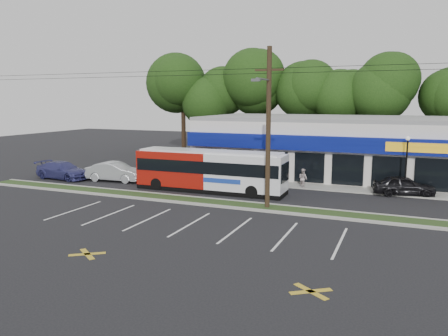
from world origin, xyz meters
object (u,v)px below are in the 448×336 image
(utility_pole, at_px, (265,123))
(car_silver, at_px, (115,172))
(lamp_post, at_px, (407,158))
(pedestrian_b, at_px, (303,178))
(pedestrian_a, at_px, (279,178))
(car_blue, at_px, (63,170))
(metrobus, at_px, (210,170))
(car_dark, at_px, (404,186))

(utility_pole, xyz_separation_m, car_silver, (-14.49, 4.25, -4.60))
(car_silver, bearing_deg, lamp_post, -85.77)
(pedestrian_b, bearing_deg, pedestrian_a, 62.77)
(car_silver, bearing_deg, car_blue, 94.90)
(utility_pole, relative_size, metrobus, 4.34)
(car_silver, xyz_separation_m, pedestrian_a, (13.66, 2.16, 0.01))
(utility_pole, xyz_separation_m, pedestrian_b, (0.83, 7.38, -4.64))
(pedestrian_b, bearing_deg, car_blue, 43.46)
(lamp_post, bearing_deg, pedestrian_a, -170.74)
(car_dark, xyz_separation_m, car_silver, (-22.59, -3.33, 0.08))
(metrobus, height_order, car_dark, metrobus)
(utility_pole, bearing_deg, car_blue, 170.03)
(utility_pole, xyz_separation_m, lamp_post, (8.17, 7.87, -2.74))
(metrobus, xyz_separation_m, car_silver, (-9.12, 0.67, -0.83))
(metrobus, bearing_deg, pedestrian_b, 31.00)
(lamp_post, xyz_separation_m, pedestrian_a, (-9.00, -1.47, -1.85))
(pedestrian_a, bearing_deg, lamp_post, 154.69)
(pedestrian_a, bearing_deg, pedestrian_b, 175.87)
(metrobus, relative_size, car_silver, 2.34)
(pedestrian_b, bearing_deg, car_silver, 43.90)
(utility_pole, height_order, car_silver, utility_pole)
(car_silver, relative_size, pedestrian_a, 2.99)
(pedestrian_a, relative_size, pedestrian_b, 1.07)
(car_blue, bearing_deg, lamp_post, -75.94)
(metrobus, relative_size, pedestrian_b, 7.47)
(car_blue, distance_m, pedestrian_b, 20.60)
(lamp_post, bearing_deg, utility_pole, -136.05)
(metrobus, height_order, car_blue, metrobus)
(utility_pole, bearing_deg, car_silver, 163.67)
(utility_pole, relative_size, pedestrian_b, 32.47)
(car_blue, bearing_deg, pedestrian_b, -74.02)
(utility_pole, height_order, pedestrian_a, utility_pole)
(lamp_post, bearing_deg, car_blue, -170.79)
(utility_pole, relative_size, car_blue, 9.69)
(metrobus, xyz_separation_m, car_blue, (-14.01, -0.17, -0.89))
(lamp_post, xyz_separation_m, metrobus, (-13.54, -4.30, -1.04))
(pedestrian_a, height_order, pedestrian_b, pedestrian_a)
(car_dark, distance_m, car_blue, 27.79)
(pedestrian_a, bearing_deg, utility_pole, 62.82)
(lamp_post, relative_size, pedestrian_a, 2.58)
(car_dark, bearing_deg, lamp_post, -25.11)
(utility_pole, height_order, car_dark, utility_pole)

